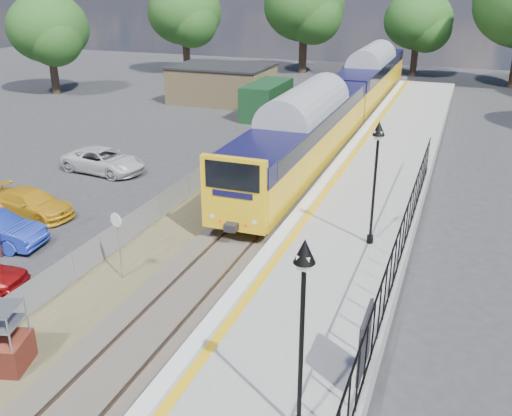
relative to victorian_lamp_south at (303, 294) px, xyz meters
The scene contains 15 objects.
ground 8.05m from the victorian_lamp_south, 143.97° to the left, with size 120.00×120.00×0.00m, color #2D2D30.
track_bed 15.50m from the victorian_lamp_south, 113.60° to the left, with size 5.90×80.00×0.29m.
platform 12.67m from the victorian_lamp_south, 96.18° to the left, with size 5.00×70.00×0.90m, color gray.
platform_edge 12.92m from the victorian_lamp_south, 105.65° to the left, with size 0.90×70.00×0.01m.
victorian_lamp_south is the anchor object (origin of this frame).
victorian_lamp_north 10.00m from the victorian_lamp_south, 91.15° to the left, with size 0.44×0.44×4.60m.
palisade_fence 6.79m from the victorian_lamp_south, 80.47° to the left, with size 0.12×26.00×2.00m.
wire_fence 19.07m from the victorian_lamp_south, 121.23° to the left, with size 0.06×52.00×1.20m.
outbuilding 38.94m from the victorian_lamp_south, 114.99° to the left, with size 10.80×10.10×3.12m.
tree_line 46.24m from the victorian_lamp_south, 95.09° to the left, with size 56.80×43.80×11.88m.
train 30.58m from the victorian_lamp_south, 100.38° to the left, with size 2.82×40.83×3.51m.
brick_plinth 9.13m from the victorian_lamp_south, behind, with size 1.49×1.49×1.95m.
speed_sign 10.41m from the victorian_lamp_south, 145.07° to the left, with size 0.51×0.16×2.58m.
car_yellow 18.37m from the victorian_lamp_south, 148.49° to the left, with size 1.73×4.24×1.23m, color gold.
car_white 22.75m from the victorian_lamp_south, 135.01° to the left, with size 2.20×4.78×1.33m, color silver.
Camera 1 is at (8.02, -13.41, 10.06)m, focal length 40.00 mm.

